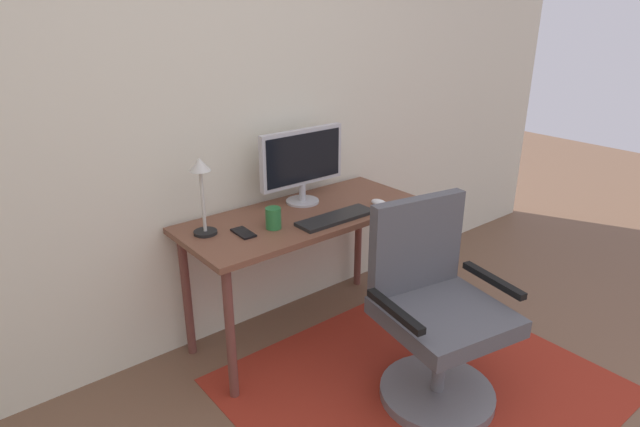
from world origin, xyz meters
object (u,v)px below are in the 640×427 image
(computer_mouse, at_px, (379,203))
(cell_phone, at_px, (243,233))
(monitor, at_px, (302,161))
(desk, at_px, (305,228))
(office_chair, at_px, (435,321))
(coffee_cup, at_px, (273,218))
(keyboard, at_px, (336,218))
(desk_lamp, at_px, (201,183))

(computer_mouse, xyz_separation_m, cell_phone, (-0.76, 0.14, -0.01))
(monitor, relative_size, computer_mouse, 4.94)
(desk, bearing_deg, office_chair, -79.15)
(desk, distance_m, monitor, 0.36)
(monitor, relative_size, coffee_cup, 4.93)
(coffee_cup, bearing_deg, keyboard, -18.64)
(monitor, relative_size, cell_phone, 3.67)
(monitor, distance_m, cell_phone, 0.55)
(keyboard, xyz_separation_m, computer_mouse, (0.31, 0.00, 0.01))
(coffee_cup, height_order, desk_lamp, desk_lamp)
(monitor, xyz_separation_m, desk_lamp, (-0.61, -0.05, 0.02))
(desk, distance_m, coffee_cup, 0.28)
(desk_lamp, bearing_deg, cell_phone, -38.99)
(desk, bearing_deg, keyboard, -66.82)
(desk, relative_size, desk_lamp, 3.52)
(keyboard, bearing_deg, monitor, 86.27)
(computer_mouse, xyz_separation_m, office_chair, (-0.23, -0.60, -0.34))
(coffee_cup, distance_m, office_chair, 0.89)
(monitor, height_order, keyboard, monitor)
(monitor, bearing_deg, coffee_cup, -148.72)
(coffee_cup, distance_m, desk_lamp, 0.38)
(desk_lamp, relative_size, office_chair, 0.40)
(office_chair, bearing_deg, cell_phone, 136.26)
(keyboard, bearing_deg, desk_lamp, 157.26)
(computer_mouse, xyz_separation_m, desk_lamp, (-0.90, 0.25, 0.23))
(desk, relative_size, coffee_cup, 12.49)
(cell_phone, bearing_deg, monitor, 21.28)
(keyboard, distance_m, office_chair, 0.69)
(desk, bearing_deg, computer_mouse, -23.64)
(desk, height_order, office_chair, office_chair)
(keyboard, distance_m, desk_lamp, 0.69)
(computer_mouse, bearing_deg, desk, 156.36)
(monitor, bearing_deg, office_chair, -86.41)
(desk, relative_size, computer_mouse, 12.53)
(computer_mouse, distance_m, cell_phone, 0.77)
(monitor, height_order, cell_phone, monitor)
(keyboard, height_order, coffee_cup, coffee_cup)
(desk, height_order, keyboard, keyboard)
(desk, height_order, desk_lamp, desk_lamp)
(desk, height_order, coffee_cup, coffee_cup)
(computer_mouse, bearing_deg, keyboard, -179.82)
(computer_mouse, relative_size, coffee_cup, 1.00)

